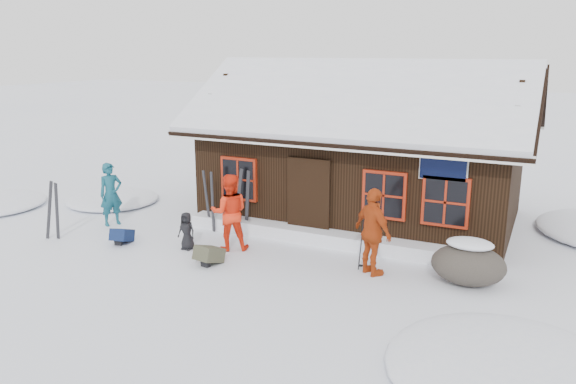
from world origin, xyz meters
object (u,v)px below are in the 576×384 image
(skier_orange_left, at_px, (230,212))
(skier_teal, at_px, (111,194))
(skier_orange_right, at_px, (373,232))
(boulder, at_px, (468,264))
(ski_poles, at_px, (365,241))
(backpack_blue, at_px, (122,238))
(ski_pair_left, at_px, (53,211))
(backpack_olive, at_px, (209,257))
(skier_crouched, at_px, (187,231))

(skier_orange_left, bearing_deg, skier_teal, -33.74)
(skier_orange_right, xyz_separation_m, boulder, (1.91, 0.36, -0.50))
(ski_poles, bearing_deg, skier_orange_right, -37.92)
(skier_teal, distance_m, backpack_blue, 1.84)
(skier_teal, xyz_separation_m, skier_orange_left, (3.89, -0.28, 0.06))
(skier_teal, height_order, skier_orange_right, skier_orange_right)
(boulder, xyz_separation_m, ski_pair_left, (-9.77, -1.57, 0.29))
(boulder, distance_m, backpack_olive, 5.50)
(skier_orange_left, distance_m, ski_pair_left, 4.53)
(skier_teal, height_order, ski_poles, skier_teal)
(ski_poles, distance_m, backpack_olive, 3.44)
(skier_teal, relative_size, ski_pair_left, 1.11)
(skier_crouched, relative_size, backpack_olive, 1.54)
(boulder, bearing_deg, ski_poles, -175.16)
(skier_teal, height_order, backpack_blue, skier_teal)
(skier_orange_left, height_order, ski_poles, skier_orange_left)
(boulder, height_order, backpack_olive, boulder)
(skier_orange_left, height_order, skier_orange_right, skier_orange_right)
(skier_teal, xyz_separation_m, skier_orange_right, (7.41, -0.34, 0.08))
(ski_poles, relative_size, backpack_olive, 2.32)
(skier_teal, distance_m, skier_orange_left, 3.90)
(skier_orange_right, height_order, boulder, skier_orange_right)
(skier_teal, relative_size, backpack_olive, 2.89)
(skier_orange_right, height_order, ski_poles, skier_orange_right)
(skier_teal, distance_m, skier_orange_right, 7.42)
(skier_orange_left, relative_size, ski_poles, 1.33)
(skier_teal, bearing_deg, backpack_olive, -81.92)
(ski_poles, relative_size, backpack_blue, 2.56)
(skier_crouched, bearing_deg, ski_pair_left, -166.80)
(skier_orange_left, xyz_separation_m, ski_poles, (3.29, 0.12, -0.27))
(boulder, distance_m, ski_pair_left, 9.90)
(skier_crouched, xyz_separation_m, boulder, (6.35, 0.75, -0.02))
(skier_teal, relative_size, ski_poles, 1.25)
(skier_orange_left, relative_size, boulder, 1.23)
(skier_orange_right, height_order, backpack_blue, skier_orange_right)
(boulder, relative_size, backpack_olive, 2.51)
(skier_orange_right, xyz_separation_m, skier_crouched, (-4.44, -0.40, -0.48))
(skier_teal, bearing_deg, skier_orange_right, -66.00)
(ski_poles, height_order, backpack_olive, ski_poles)
(ski_pair_left, height_order, backpack_olive, ski_pair_left)
(skier_orange_right, bearing_deg, boulder, -134.18)
(skier_crouched, height_order, backpack_blue, skier_crouched)
(skier_crouched, xyz_separation_m, ski_poles, (4.21, 0.57, 0.19))
(skier_orange_right, bearing_deg, backpack_blue, 42.24)
(skier_teal, distance_m, boulder, 9.32)
(skier_teal, bearing_deg, ski_pair_left, -169.68)
(skier_orange_right, xyz_separation_m, backpack_olive, (-3.42, -1.00, -0.78))
(skier_teal, distance_m, ski_poles, 7.18)
(ski_pair_left, relative_size, ski_poles, 1.13)
(skier_orange_left, bearing_deg, skier_orange_right, 149.51)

